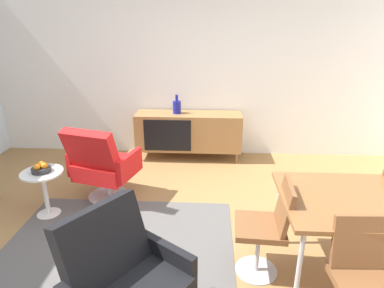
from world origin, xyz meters
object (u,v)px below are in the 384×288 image
Objects in this scene: sideboard at (188,131)px; side_table_round at (45,188)px; vase_cobalt at (177,107)px; dining_chair_near_window at (267,225)px; dining_chair_front_left at (364,278)px; armchair_black_shell at (124,283)px; fruit_bowl at (41,168)px; lounge_chair_red at (102,164)px.

side_table_round is (-1.46, -1.69, -0.12)m from sideboard.
vase_cobalt is (-0.17, 0.00, 0.38)m from sideboard.
side_table_round is (-2.28, 0.77, -0.15)m from dining_chair_near_window.
sideboard is at bearing -0.62° from vase_cobalt.
armchair_black_shell is at bearing -175.45° from dining_chair_front_left.
sideboard is at bearing 49.17° from side_table_round.
armchair_black_shell is at bearing -49.09° from fruit_bowl.
side_table_round is 2.60× the size of fruit_bowl.
lounge_chair_red is 0.66m from side_table_round.
sideboard reaches higher than side_table_round.
side_table_round is (-2.81, 1.33, -0.15)m from dining_chair_front_left.
dining_chair_front_left is at bearing -25.26° from side_table_round.
fruit_bowl is (0.00, 0.00, 0.24)m from side_table_round.
dining_chair_front_left reaches higher than sideboard.
dining_chair_front_left is 0.77m from dining_chair_near_window.
fruit_bowl is at bearing 61.43° from side_table_round.
sideboard is 2.24m from side_table_round.
dining_chair_near_window is at bearing -18.74° from fruit_bowl.
dining_chair_front_left is at bearing -46.03° from dining_chair_near_window.
sideboard is at bearing 114.13° from dining_chair_front_left.
vase_cobalt is 0.30× the size of armchair_black_shell.
lounge_chair_red is at bearing 34.21° from side_table_round.
lounge_chair_red reaches higher than fruit_bowl.
side_table_round is at bearing -130.83° from sideboard.
dining_chair_near_window is at bearing -33.07° from lounge_chair_red.
fruit_bowl is at bearing 154.72° from dining_chair_front_left.
armchair_black_shell is at bearing -146.27° from dining_chair_near_window.
sideboard is 2.24m from fruit_bowl.
sideboard is 3.30m from dining_chair_front_left.
dining_chair_near_window is (0.99, -2.46, -0.35)m from vase_cobalt.
dining_chair_near_window reaches higher than fruit_bowl.
lounge_chair_red is (-0.93, -1.33, 0.03)m from sideboard.
vase_cobalt is 2.18m from side_table_round.
lounge_chair_red is 4.73× the size of fruit_bowl.
dining_chair_front_left is 3.11m from fruit_bowl.
sideboard is at bearing 86.31° from armchair_black_shell.
vase_cobalt is 3.16m from armchair_black_shell.
lounge_chair_red is 1.00× the size of armchair_black_shell.
sideboard is 1.87× the size of dining_chair_near_window.
side_table_round is (-1.26, 1.45, -0.15)m from armchair_black_shell.
fruit_bowl is (-2.81, 1.33, 0.09)m from dining_chair_front_left.
dining_chair_front_left is (1.52, -3.02, -0.35)m from vase_cobalt.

